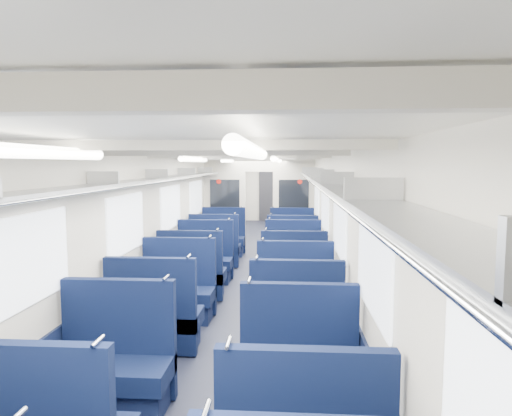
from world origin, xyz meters
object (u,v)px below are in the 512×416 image
end_door (269,195)px  seat_14 (204,262)px  bulkhead (259,202)px  seat_13 (294,277)px  seat_6 (115,368)px  seat_15 (293,262)px  seat_18 (223,240)px  seat_19 (292,241)px  seat_17 (292,251)px  seat_10 (178,294)px  seat_8 (155,320)px  seat_7 (299,375)px  seat_11 (295,300)px  seat_12 (192,277)px  seat_16 (215,250)px  seat_9 (296,324)px

end_door → seat_14: size_ratio=1.70×
bulkhead → seat_13: size_ratio=2.38×
end_door → seat_6: 13.81m
seat_15 → seat_18: size_ratio=1.00×
seat_6 → end_door: bearing=86.6°
bulkhead → seat_18: (-0.83, -0.73, -0.87)m
bulkhead → seat_6: bearing=-96.1°
end_door → seat_19: 6.84m
seat_15 → seat_17: (0.00, 1.06, 0.00)m
seat_10 → seat_17: size_ratio=1.00×
bulkhead → seat_13: (0.83, -4.28, -0.87)m
seat_6 → seat_10: 2.39m
seat_8 → seat_10: bearing=90.0°
seat_7 → seat_15: 4.66m
seat_7 → seat_14: bearing=110.1°
bulkhead → seat_19: size_ratio=2.38×
seat_11 → seat_6: bearing=-126.8°
seat_7 → seat_8: bearing=141.9°
seat_10 → seat_12: 0.99m
seat_6 → seat_18: 7.01m
seat_6 → seat_11: size_ratio=1.00×
seat_10 → seat_15: bearing=53.4°
end_door → seat_15: bearing=-84.8°
seat_11 → seat_15: same height
seat_7 → seat_16: bearing=106.0°
seat_8 → seat_9: (1.66, -0.01, 0.00)m
seat_11 → seat_18: (-1.66, 4.79, 0.00)m
seat_8 → seat_9: size_ratio=1.00×
seat_10 → seat_16: (0.00, 3.36, 0.00)m
bulkhead → seat_10: 5.48m
seat_12 → seat_19: bearing=65.4°
seat_11 → seat_18: bearing=109.1°
end_door → seat_18: (-0.83, -6.76, -0.64)m
seat_16 → seat_19: (1.66, 1.25, 0.00)m
bulkhead → seat_15: bearing=-75.1°
seat_11 → seat_12: bearing=144.9°
seat_11 → seat_12: (-1.66, 1.16, 0.00)m
seat_8 → seat_13: (1.66, 2.19, 0.00)m
seat_14 → seat_16: same height
seat_12 → seat_14: size_ratio=1.00×
seat_9 → seat_13: same height
seat_6 → seat_18: size_ratio=1.00×
seat_13 → seat_18: size_ratio=1.00×
seat_15 → seat_18: same height
seat_19 → seat_12: bearing=-114.6°
seat_14 → seat_16: size_ratio=1.00×
seat_11 → seat_14: 2.83m
seat_10 → seat_14: bearing=90.0°
end_door → seat_16: 8.08m
seat_9 → seat_17: 4.43m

